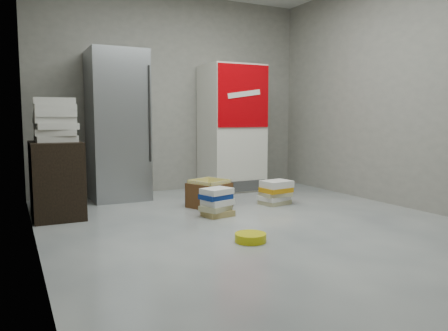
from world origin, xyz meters
name	(u,v)px	position (x,y,z in m)	size (l,w,h in m)	color
ground	(264,227)	(0.00, 0.00, 0.00)	(5.00, 5.00, 0.00)	beige
room_shell	(266,36)	(0.00, 0.00, 1.80)	(4.04, 5.04, 2.82)	gray
steel_fridge	(118,126)	(-0.90, 2.13, 0.95)	(0.70, 0.72, 1.90)	#999AA0
coke_cooler	(232,128)	(0.75, 2.12, 0.90)	(0.80, 0.73, 1.80)	silver
wood_shelf	(56,179)	(-1.73, 1.40, 0.40)	(0.50, 0.80, 0.80)	black
supply_box_stack	(55,120)	(-1.72, 1.40, 1.03)	(0.43, 0.43, 0.45)	beige
phonebook_stack_main	(217,202)	(-0.20, 0.64, 0.15)	(0.39, 0.34, 0.30)	#A28B4F
phonebook_stack_side	(276,192)	(0.72, 0.91, 0.15)	(0.40, 0.35, 0.29)	tan
cardboard_box	(209,196)	(-0.07, 1.11, 0.13)	(0.53, 0.53, 0.33)	yellow
bucket_lid	(251,238)	(-0.36, -0.37, 0.04)	(0.27, 0.27, 0.07)	#D0CB0E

